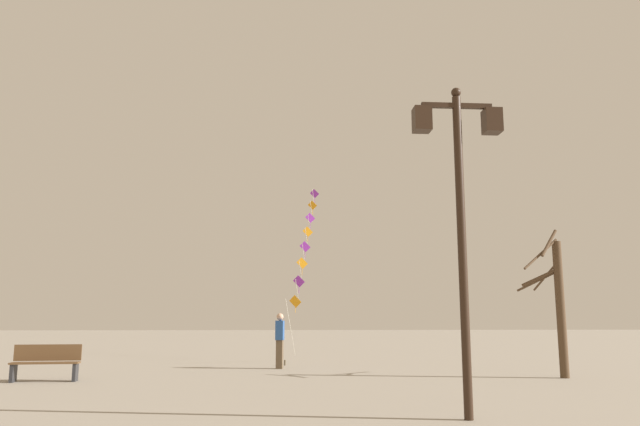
{
  "coord_description": "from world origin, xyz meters",
  "views": [
    {
      "loc": [
        -1.04,
        -2.63,
        1.47
      ],
      "look_at": [
        0.66,
        20.81,
        5.57
      ],
      "focal_mm": 34.83,
      "sensor_mm": 36.0,
      "label": 1
    }
  ],
  "objects_px": {
    "kite_flyer": "(280,339)",
    "twin_lantern_lamp_post": "(460,185)",
    "kite_train": "(305,248)",
    "bare_tree": "(558,303)",
    "park_bench": "(46,363)"
  },
  "relations": [
    {
      "from": "kite_flyer",
      "to": "twin_lantern_lamp_post",
      "type": "bearing_deg",
      "value": -156.48
    },
    {
      "from": "twin_lantern_lamp_post",
      "to": "kite_flyer",
      "type": "bearing_deg",
      "value": 104.89
    },
    {
      "from": "kite_train",
      "to": "twin_lantern_lamp_post",
      "type": "bearing_deg",
      "value": -84.82
    },
    {
      "from": "bare_tree",
      "to": "kite_train",
      "type": "bearing_deg",
      "value": 118.87
    },
    {
      "from": "twin_lantern_lamp_post",
      "to": "park_bench",
      "type": "xyz_separation_m",
      "value": [
        -8.57,
        6.65,
        -3.18
      ]
    },
    {
      "from": "park_bench",
      "to": "kite_train",
      "type": "bearing_deg",
      "value": 52.53
    },
    {
      "from": "twin_lantern_lamp_post",
      "to": "kite_flyer",
      "type": "distance_m",
      "value": 11.1
    },
    {
      "from": "twin_lantern_lamp_post",
      "to": "kite_flyer",
      "type": "xyz_separation_m",
      "value": [
        -2.77,
        10.4,
        -2.72
      ]
    },
    {
      "from": "kite_train",
      "to": "park_bench",
      "type": "distance_m",
      "value": 13.91
    },
    {
      "from": "twin_lantern_lamp_post",
      "to": "park_bench",
      "type": "distance_m",
      "value": 11.31
    },
    {
      "from": "kite_flyer",
      "to": "kite_train",
      "type": "bearing_deg",
      "value": 0.03
    },
    {
      "from": "park_bench",
      "to": "kite_flyer",
      "type": "bearing_deg",
      "value": 27.01
    },
    {
      "from": "kite_flyer",
      "to": "bare_tree",
      "type": "relative_size",
      "value": 0.44
    },
    {
      "from": "kite_flyer",
      "to": "park_bench",
      "type": "relative_size",
      "value": 1.04
    },
    {
      "from": "twin_lantern_lamp_post",
      "to": "bare_tree",
      "type": "bearing_deg",
      "value": 55.28
    }
  ]
}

